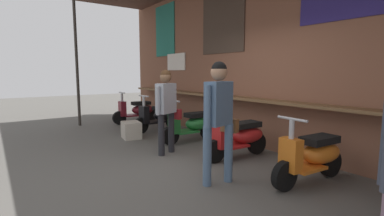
{
  "coord_description": "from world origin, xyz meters",
  "views": [
    {
      "loc": [
        3.61,
        -2.55,
        1.55
      ],
      "look_at": [
        -1.48,
        1.08,
        0.76
      ],
      "focal_mm": 26.42,
      "sensor_mm": 36.0,
      "label": 1
    }
  ],
  "objects_px": {
    "scooter_black": "(160,116)",
    "merchandise_crate": "(131,130)",
    "scooter_red": "(240,137)",
    "scooter_green": "(193,124)",
    "scooter_maroon": "(138,110)",
    "scooter_orange": "(313,155)",
    "shopper_passing": "(167,104)",
    "shopper_with_handbag": "(219,110)"
  },
  "relations": [
    {
      "from": "scooter_orange",
      "to": "merchandise_crate",
      "type": "relative_size",
      "value": 2.87
    },
    {
      "from": "scooter_orange",
      "to": "shopper_passing",
      "type": "bearing_deg",
      "value": -64.0
    },
    {
      "from": "scooter_orange",
      "to": "shopper_with_handbag",
      "type": "relative_size",
      "value": 0.83
    },
    {
      "from": "scooter_red",
      "to": "shopper_with_handbag",
      "type": "xyz_separation_m",
      "value": [
        0.68,
        -1.11,
        0.65
      ]
    },
    {
      "from": "scooter_maroon",
      "to": "shopper_with_handbag",
      "type": "bearing_deg",
      "value": 80.58
    },
    {
      "from": "scooter_black",
      "to": "shopper_with_handbag",
      "type": "xyz_separation_m",
      "value": [
        3.68,
        -1.11,
        0.65
      ]
    },
    {
      "from": "scooter_black",
      "to": "scooter_green",
      "type": "xyz_separation_m",
      "value": [
        1.52,
        0.0,
        0.0
      ]
    },
    {
      "from": "shopper_with_handbag",
      "to": "shopper_passing",
      "type": "relative_size",
      "value": 1.06
    },
    {
      "from": "shopper_with_handbag",
      "to": "shopper_passing",
      "type": "xyz_separation_m",
      "value": [
        -1.68,
        0.15,
        -0.07
      ]
    },
    {
      "from": "scooter_red",
      "to": "scooter_orange",
      "type": "bearing_deg",
      "value": 92.94
    },
    {
      "from": "scooter_black",
      "to": "scooter_red",
      "type": "distance_m",
      "value": 3.0
    },
    {
      "from": "shopper_passing",
      "to": "scooter_green",
      "type": "bearing_deg",
      "value": -84.84
    },
    {
      "from": "merchandise_crate",
      "to": "scooter_red",
      "type": "bearing_deg",
      "value": 21.28
    },
    {
      "from": "shopper_with_handbag",
      "to": "merchandise_crate",
      "type": "height_order",
      "value": "shopper_with_handbag"
    },
    {
      "from": "scooter_green",
      "to": "scooter_orange",
      "type": "xyz_separation_m",
      "value": [
        2.91,
        -0.0,
        0.0
      ]
    },
    {
      "from": "scooter_black",
      "to": "shopper_with_handbag",
      "type": "bearing_deg",
      "value": 69.04
    },
    {
      "from": "scooter_maroon",
      "to": "scooter_green",
      "type": "xyz_separation_m",
      "value": [
        2.92,
        0.0,
        0.0
      ]
    },
    {
      "from": "scooter_red",
      "to": "scooter_green",
      "type": "bearing_deg",
      "value": -87.06
    },
    {
      "from": "scooter_black",
      "to": "merchandise_crate",
      "type": "xyz_separation_m",
      "value": [
        0.42,
        -1.0,
        -0.19
      ]
    },
    {
      "from": "scooter_maroon",
      "to": "scooter_red",
      "type": "relative_size",
      "value": 1.0
    },
    {
      "from": "shopper_with_handbag",
      "to": "shopper_passing",
      "type": "bearing_deg",
      "value": -20.43
    },
    {
      "from": "scooter_green",
      "to": "shopper_with_handbag",
      "type": "relative_size",
      "value": 0.83
    },
    {
      "from": "scooter_maroon",
      "to": "scooter_green",
      "type": "relative_size",
      "value": 1.0
    },
    {
      "from": "scooter_black",
      "to": "scooter_red",
      "type": "height_order",
      "value": "same"
    },
    {
      "from": "scooter_green",
      "to": "shopper_passing",
      "type": "distance_m",
      "value": 1.22
    },
    {
      "from": "scooter_green",
      "to": "scooter_black",
      "type": "bearing_deg",
      "value": -87.13
    },
    {
      "from": "scooter_red",
      "to": "shopper_with_handbag",
      "type": "bearing_deg",
      "value": 34.5
    },
    {
      "from": "scooter_red",
      "to": "scooter_orange",
      "type": "distance_m",
      "value": 1.43
    },
    {
      "from": "scooter_green",
      "to": "scooter_red",
      "type": "relative_size",
      "value": 1.0
    },
    {
      "from": "scooter_green",
      "to": "shopper_passing",
      "type": "xyz_separation_m",
      "value": [
        0.48,
        -0.96,
        0.57
      ]
    },
    {
      "from": "scooter_maroon",
      "to": "shopper_passing",
      "type": "distance_m",
      "value": 3.59
    },
    {
      "from": "scooter_red",
      "to": "shopper_with_handbag",
      "type": "height_order",
      "value": "shopper_with_handbag"
    },
    {
      "from": "scooter_maroon",
      "to": "scooter_red",
      "type": "height_order",
      "value": "same"
    },
    {
      "from": "scooter_maroon",
      "to": "shopper_passing",
      "type": "relative_size",
      "value": 0.88
    },
    {
      "from": "shopper_passing",
      "to": "scooter_red",
      "type": "bearing_deg",
      "value": -157.7
    },
    {
      "from": "scooter_black",
      "to": "shopper_with_handbag",
      "type": "height_order",
      "value": "shopper_with_handbag"
    },
    {
      "from": "scooter_maroon",
      "to": "scooter_black",
      "type": "relative_size",
      "value": 1.0
    },
    {
      "from": "scooter_maroon",
      "to": "scooter_orange",
      "type": "bearing_deg",
      "value": 92.92
    },
    {
      "from": "shopper_passing",
      "to": "merchandise_crate",
      "type": "xyz_separation_m",
      "value": [
        -1.58,
        -0.05,
        -0.77
      ]
    },
    {
      "from": "merchandise_crate",
      "to": "scooter_orange",
      "type": "bearing_deg",
      "value": 14.06
    },
    {
      "from": "scooter_black",
      "to": "scooter_red",
      "type": "xyz_separation_m",
      "value": [
        3.0,
        0.0,
        0.0
      ]
    },
    {
      "from": "scooter_black",
      "to": "shopper_passing",
      "type": "relative_size",
      "value": 0.88
    }
  ]
}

